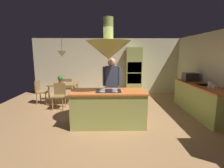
# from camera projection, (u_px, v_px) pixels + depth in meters

# --- Properties ---
(ground) EXTENTS (8.16, 8.16, 0.00)m
(ground) POSITION_uv_depth(u_px,v_px,m) (109.00, 122.00, 4.75)
(ground) COLOR #AD7F51
(wall_back) EXTENTS (6.80, 0.10, 2.55)m
(wall_back) POSITION_uv_depth(u_px,v_px,m) (109.00, 67.00, 7.92)
(wall_back) COLOR beige
(wall_back) RESTS_ON ground
(wall_right) EXTENTS (0.10, 7.20, 2.55)m
(wall_right) POSITION_uv_depth(u_px,v_px,m) (220.00, 74.00, 4.98)
(wall_right) COLOR beige
(wall_right) RESTS_ON ground
(kitchen_island) EXTENTS (1.94, 0.81, 0.95)m
(kitchen_island) POSITION_uv_depth(u_px,v_px,m) (109.00, 108.00, 4.47)
(kitchen_island) COLOR #A8B259
(kitchen_island) RESTS_ON ground
(counter_run_right) EXTENTS (0.73, 2.60, 0.93)m
(counter_run_right) POSITION_uv_depth(u_px,v_px,m) (200.00, 99.00, 5.31)
(counter_run_right) COLOR #A8B259
(counter_run_right) RESTS_ON ground
(oven_tower) EXTENTS (0.66, 0.62, 2.13)m
(oven_tower) POSITION_uv_depth(u_px,v_px,m) (133.00, 72.00, 7.58)
(oven_tower) COLOR #A8B259
(oven_tower) RESTS_ON ground
(dining_table) EXTENTS (1.01, 0.80, 0.76)m
(dining_table) POSITION_uv_depth(u_px,v_px,m) (64.00, 86.00, 6.48)
(dining_table) COLOR olive
(dining_table) RESTS_ON ground
(person_at_island) EXTENTS (0.53, 0.23, 1.74)m
(person_at_island) POSITION_uv_depth(u_px,v_px,m) (112.00, 83.00, 5.04)
(person_at_island) COLOR tan
(person_at_island) RESTS_ON ground
(range_hood) EXTENTS (1.10, 1.10, 1.00)m
(range_hood) POSITION_uv_depth(u_px,v_px,m) (108.00, 49.00, 4.21)
(range_hood) COLOR #A8B259
(pendant_light_over_table) EXTENTS (0.32, 0.32, 0.82)m
(pendant_light_over_table) POSITION_uv_depth(u_px,v_px,m) (62.00, 54.00, 6.26)
(pendant_light_over_table) COLOR beige
(chair_facing_island) EXTENTS (0.40, 0.40, 0.87)m
(chair_facing_island) POSITION_uv_depth(u_px,v_px,m) (59.00, 94.00, 5.89)
(chair_facing_island) COLOR olive
(chair_facing_island) RESTS_ON ground
(chair_by_back_wall) EXTENTS (0.40, 0.40, 0.87)m
(chair_by_back_wall) POSITION_uv_depth(u_px,v_px,m) (68.00, 87.00, 7.11)
(chair_by_back_wall) COLOR olive
(chair_by_back_wall) RESTS_ON ground
(chair_at_corner) EXTENTS (0.40, 0.40, 0.87)m
(chair_at_corner) POSITION_uv_depth(u_px,v_px,m) (40.00, 90.00, 6.48)
(chair_at_corner) COLOR olive
(chair_at_corner) RESTS_ON ground
(potted_plant_on_table) EXTENTS (0.20, 0.20, 0.30)m
(potted_plant_on_table) POSITION_uv_depth(u_px,v_px,m) (60.00, 79.00, 6.41)
(potted_plant_on_table) COLOR #99382D
(potted_plant_on_table) RESTS_ON dining_table
(cup_on_table) EXTENTS (0.07, 0.07, 0.09)m
(cup_on_table) POSITION_uv_depth(u_px,v_px,m) (65.00, 83.00, 6.25)
(cup_on_table) COLOR white
(cup_on_table) RESTS_ON dining_table
(canister_flour) EXTENTS (0.12, 0.12, 0.15)m
(canister_flour) POSITION_uv_depth(u_px,v_px,m) (214.00, 86.00, 4.59)
(canister_flour) COLOR silver
(canister_flour) RESTS_ON counter_run_right
(canister_sugar) EXTENTS (0.14, 0.14, 0.18)m
(canister_sugar) POSITION_uv_depth(u_px,v_px,m) (211.00, 85.00, 4.76)
(canister_sugar) COLOR silver
(canister_sugar) RESTS_ON counter_run_right
(microwave_on_counter) EXTENTS (0.46, 0.36, 0.28)m
(microwave_on_counter) POSITION_uv_depth(u_px,v_px,m) (190.00, 77.00, 5.96)
(microwave_on_counter) COLOR #232326
(microwave_on_counter) RESTS_ON counter_run_right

